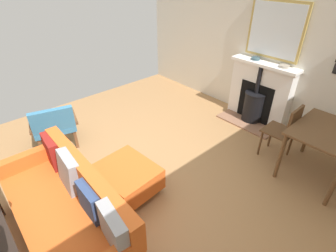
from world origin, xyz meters
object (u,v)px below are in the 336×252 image
Objects in this scene: mantel_bowl_far at (285,66)px; armchair_accent at (54,124)px; fireplace at (258,96)px; sofa at (69,209)px; dining_chair_near_fireplace at (286,129)px; dining_table at (327,138)px; mantel_bowl_near at (256,58)px; ottoman at (127,177)px.

armchair_accent is (3.14, -1.94, -0.69)m from mantel_bowl_far.
armchair_accent is (3.11, -1.61, -0.05)m from fireplace.
fireplace is at bearing -179.58° from sofa.
fireplace is at bearing -84.30° from mantel_bowl_far.
armchair_accent is 3.45m from dining_chair_near_fireplace.
sofa is at bearing -25.58° from dining_table.
sofa reaches higher than dining_table.
fireplace is at bearing -129.39° from dining_chair_near_fireplace.
mantel_bowl_near is at bearing -176.44° from sofa.
sofa is at bearing 7.57° from ottoman.
dining_table is at bearing 89.78° from dining_chair_near_fireplace.
mantel_bowl_far is at bearing 148.27° from armchair_accent.
armchair_accent is at bearing -107.07° from sofa.
dining_chair_near_fireplace reaches higher than armchair_accent.
fireplace is at bearing -117.44° from dining_table.
fireplace is at bearing 178.40° from ottoman.
mantel_bowl_near is 0.16× the size of dining_table.
dining_table is 1.08× the size of dining_chair_near_fireplace.
fireplace reaches higher than dining_chair_near_fireplace.
mantel_bowl_far reaches higher than ottoman.
fireplace reaches higher than sofa.
mantel_bowl_far is 0.18× the size of dining_chair_near_fireplace.
dining_table is (-2.88, 1.38, 0.27)m from sofa.
mantel_bowl_near is at bearing -99.26° from fireplace.
fireplace is at bearing 152.55° from armchair_accent.
mantel_bowl_near reaches higher than armchair_accent.
dining_chair_near_fireplace is at bearing 55.02° from mantel_bowl_near.
mantel_bowl_near reaches higher than ottoman.
armchair_accent is at bearing -46.42° from dining_chair_near_fireplace.
armchair_accent is at bearing -79.41° from ottoman.
dining_table is at bearing 62.56° from fireplace.
mantel_bowl_far is 1.12m from dining_chair_near_fireplace.
armchair_accent is at bearing -51.79° from dining_table.
mantel_bowl_near is 0.08× the size of sofa.
mantel_bowl_far is (0.00, 0.53, -0.00)m from mantel_bowl_near.
armchair_accent reaches higher than dining_table.
ottoman is 0.98× the size of armchair_accent.
sofa is 3.20m from dining_table.
dining_table is at bearing 64.60° from mantel_bowl_near.
fireplace is 2.83m from ottoman.
mantel_bowl_far is at bearing -125.27° from dining_table.
dining_chair_near_fireplace is (-2.38, 2.50, 0.09)m from armchair_accent.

